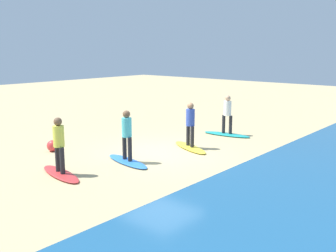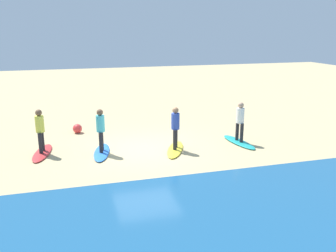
{
  "view_description": "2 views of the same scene",
  "coord_description": "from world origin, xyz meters",
  "px_view_note": "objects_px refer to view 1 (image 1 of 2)",
  "views": [
    {
      "loc": [
        10.17,
        9.04,
        3.67
      ],
      "look_at": [
        -0.39,
        -0.02,
        0.91
      ],
      "focal_mm": 41.79,
      "sensor_mm": 36.0,
      "label": 1
    },
    {
      "loc": [
        2.84,
        13.31,
        4.66
      ],
      "look_at": [
        -0.76,
        0.61,
        1.06
      ],
      "focal_mm": 38.88,
      "sensor_mm": 36.0,
      "label": 2
    }
  ],
  "objects_px": {
    "surfboard_blue": "(127,161)",
    "surfer_blue": "(127,132)",
    "beach_ball": "(53,146)",
    "surfer_yellow": "(190,121)",
    "surfer_teal": "(227,112)",
    "surfboard_yellow": "(190,147)",
    "surfboard_teal": "(227,134)",
    "surfer_red": "(59,141)",
    "surfboard_red": "(61,174)"
  },
  "relations": [
    {
      "from": "surfboard_blue",
      "to": "surfer_blue",
      "type": "xyz_separation_m",
      "value": [
        -0.0,
        -0.0,
        0.99
      ]
    },
    {
      "from": "surfboard_blue",
      "to": "beach_ball",
      "type": "distance_m",
      "value": 3.2
    },
    {
      "from": "surfer_yellow",
      "to": "beach_ball",
      "type": "distance_m",
      "value": 5.09
    },
    {
      "from": "surfboard_blue",
      "to": "surfer_teal",
      "type": "bearing_deg",
      "value": 98.26
    },
    {
      "from": "surfboard_yellow",
      "to": "surfboard_blue",
      "type": "relative_size",
      "value": 1.0
    },
    {
      "from": "surfboard_yellow",
      "to": "surfer_yellow",
      "type": "distance_m",
      "value": 0.99
    },
    {
      "from": "surfboard_teal",
      "to": "surfer_red",
      "type": "height_order",
      "value": "surfer_red"
    },
    {
      "from": "surfer_blue",
      "to": "surfer_red",
      "type": "height_order",
      "value": "same"
    },
    {
      "from": "surfboard_yellow",
      "to": "surfer_yellow",
      "type": "bearing_deg",
      "value": 99.91
    },
    {
      "from": "surfboard_blue",
      "to": "beach_ball",
      "type": "xyz_separation_m",
      "value": [
        0.77,
        -3.1,
        0.16
      ]
    },
    {
      "from": "surfer_teal",
      "to": "surfer_red",
      "type": "distance_m",
      "value": 7.84
    },
    {
      "from": "surfer_yellow",
      "to": "surfboard_teal",
      "type": "bearing_deg",
      "value": -176.52
    },
    {
      "from": "surfer_blue",
      "to": "surfer_red",
      "type": "distance_m",
      "value": 2.25
    },
    {
      "from": "surfer_yellow",
      "to": "surfboard_red",
      "type": "xyz_separation_m",
      "value": [
        4.97,
        -0.99,
        -0.99
      ]
    },
    {
      "from": "surfboard_teal",
      "to": "surfer_yellow",
      "type": "relative_size",
      "value": 1.28
    },
    {
      "from": "surfboard_blue",
      "to": "surfboard_teal",
      "type": "bearing_deg",
      "value": 98.26
    },
    {
      "from": "surfboard_yellow",
      "to": "beach_ball",
      "type": "xyz_separation_m",
      "value": [
        3.57,
        -3.54,
        0.16
      ]
    },
    {
      "from": "surfer_blue",
      "to": "surfer_teal",
      "type": "bearing_deg",
      "value": 177.31
    },
    {
      "from": "surfer_yellow",
      "to": "surfboard_red",
      "type": "bearing_deg",
      "value": -11.21
    },
    {
      "from": "surfer_teal",
      "to": "surfer_red",
      "type": "xyz_separation_m",
      "value": [
        7.79,
        -0.81,
        0.0
      ]
    },
    {
      "from": "surfboard_blue",
      "to": "surfboard_red",
      "type": "relative_size",
      "value": 1.0
    },
    {
      "from": "surfer_yellow",
      "to": "surfboard_blue",
      "type": "xyz_separation_m",
      "value": [
        2.8,
        -0.44,
        -0.99
      ]
    },
    {
      "from": "surfer_teal",
      "to": "surfer_blue",
      "type": "xyz_separation_m",
      "value": [
        5.61,
        -0.26,
        0.0
      ]
    },
    {
      "from": "surfboard_yellow",
      "to": "surfer_yellow",
      "type": "height_order",
      "value": "surfer_yellow"
    },
    {
      "from": "surfer_teal",
      "to": "surfboard_blue",
      "type": "distance_m",
      "value": 5.71
    },
    {
      "from": "surfboard_yellow",
      "to": "surfer_teal",
      "type": "bearing_deg",
      "value": 117.43
    },
    {
      "from": "surfboard_blue",
      "to": "surfer_red",
      "type": "height_order",
      "value": "surfer_red"
    },
    {
      "from": "surfboard_yellow",
      "to": "surfboard_red",
      "type": "height_order",
      "value": "same"
    },
    {
      "from": "surfer_teal",
      "to": "surfboard_teal",
      "type": "bearing_deg",
      "value": 7.13
    },
    {
      "from": "surfboard_yellow",
      "to": "surfer_red",
      "type": "xyz_separation_m",
      "value": [
        4.97,
        -0.99,
        0.99
      ]
    },
    {
      "from": "surfboard_teal",
      "to": "surfer_teal",
      "type": "relative_size",
      "value": 1.28
    },
    {
      "from": "surfboard_teal",
      "to": "surfer_blue",
      "type": "relative_size",
      "value": 1.28
    },
    {
      "from": "surfer_yellow",
      "to": "beach_ball",
      "type": "relative_size",
      "value": 3.96
    },
    {
      "from": "surfboard_teal",
      "to": "surfer_blue",
      "type": "height_order",
      "value": "surfer_blue"
    },
    {
      "from": "surfboard_yellow",
      "to": "surfer_blue",
      "type": "xyz_separation_m",
      "value": [
        2.8,
        -0.44,
        0.99
      ]
    },
    {
      "from": "surfboard_red",
      "to": "surfer_red",
      "type": "height_order",
      "value": "surfer_red"
    },
    {
      "from": "surfer_blue",
      "to": "beach_ball",
      "type": "xyz_separation_m",
      "value": [
        0.77,
        -3.1,
        -0.83
      ]
    },
    {
      "from": "surfboard_yellow",
      "to": "surfboard_teal",
      "type": "bearing_deg",
      "value": 117.43
    },
    {
      "from": "surfer_yellow",
      "to": "surfer_red",
      "type": "xyz_separation_m",
      "value": [
        4.97,
        -0.99,
        0.0
      ]
    },
    {
      "from": "surfboard_blue",
      "to": "beach_ball",
      "type": "height_order",
      "value": "beach_ball"
    },
    {
      "from": "surfer_blue",
      "to": "beach_ball",
      "type": "distance_m",
      "value": 3.3
    },
    {
      "from": "surfboard_teal",
      "to": "surfer_teal",
      "type": "xyz_separation_m",
      "value": [
        -0.0,
        -0.0,
        0.99
      ]
    },
    {
      "from": "surfer_yellow",
      "to": "surfer_blue",
      "type": "relative_size",
      "value": 1.0
    },
    {
      "from": "surfer_yellow",
      "to": "surfboard_blue",
      "type": "height_order",
      "value": "surfer_yellow"
    },
    {
      "from": "surfer_yellow",
      "to": "surfer_red",
      "type": "bearing_deg",
      "value": -11.21
    },
    {
      "from": "surfboard_teal",
      "to": "beach_ball",
      "type": "xyz_separation_m",
      "value": [
        6.39,
        -3.36,
        0.16
      ]
    },
    {
      "from": "surfer_teal",
      "to": "surfboard_blue",
      "type": "xyz_separation_m",
      "value": [
        5.61,
        -0.26,
        -0.99
      ]
    },
    {
      "from": "beach_ball",
      "to": "surfer_teal",
      "type": "bearing_deg",
      "value": 152.22
    },
    {
      "from": "surfer_yellow",
      "to": "beach_ball",
      "type": "xyz_separation_m",
      "value": [
        3.57,
        -3.54,
        -0.83
      ]
    },
    {
      "from": "surfer_yellow",
      "to": "beach_ball",
      "type": "height_order",
      "value": "surfer_yellow"
    }
  ]
}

